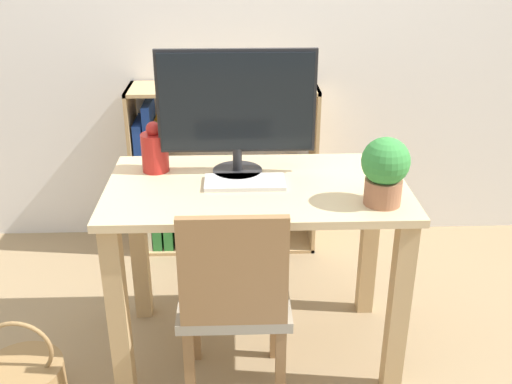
# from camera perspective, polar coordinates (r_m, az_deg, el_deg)

# --- Properties ---
(ground_plane) EXTENTS (10.00, 10.00, 0.00)m
(ground_plane) POSITION_cam_1_polar(r_m,az_deg,el_deg) (2.66, 0.08, -14.50)
(ground_plane) COLOR #997F5B
(wall_back) EXTENTS (8.00, 0.05, 2.60)m
(wall_back) POSITION_cam_1_polar(r_m,az_deg,el_deg) (3.18, -0.64, 17.77)
(wall_back) COLOR white
(wall_back) RESTS_ON ground_plane
(desk) EXTENTS (1.14, 0.63, 0.76)m
(desk) POSITION_cam_1_polar(r_m,az_deg,el_deg) (2.33, 0.08, -3.08)
(desk) COLOR #D8BC8C
(desk) RESTS_ON ground_plane
(monitor) EXTENTS (0.60, 0.19, 0.49)m
(monitor) POSITION_cam_1_polar(r_m,az_deg,el_deg) (2.27, -1.86, 8.17)
(monitor) COLOR #232326
(monitor) RESTS_ON desk
(keyboard) EXTENTS (0.30, 0.15, 0.02)m
(keyboard) POSITION_cam_1_polar(r_m,az_deg,el_deg) (2.26, -1.07, 0.93)
(keyboard) COLOR silver
(keyboard) RESTS_ON desk
(vase) EXTENTS (0.11, 0.11, 0.20)m
(vase) POSITION_cam_1_polar(r_m,az_deg,el_deg) (2.39, -9.61, 3.96)
(vase) COLOR #B2231E
(vase) RESTS_ON desk
(potted_plant) EXTENTS (0.17, 0.17, 0.24)m
(potted_plant) POSITION_cam_1_polar(r_m,az_deg,el_deg) (2.10, 12.18, 2.15)
(potted_plant) COLOR #9E6647
(potted_plant) RESTS_ON desk
(chair) EXTENTS (0.40, 0.40, 0.83)m
(chair) POSITION_cam_1_polar(r_m,az_deg,el_deg) (2.16, -2.10, -9.95)
(chair) COLOR #9E937F
(chair) RESTS_ON ground_plane
(bookshelf) EXTENTS (0.97, 0.28, 0.90)m
(bookshelf) POSITION_cam_1_polar(r_m,az_deg,el_deg) (3.26, -6.27, 1.01)
(bookshelf) COLOR tan
(bookshelf) RESTS_ON ground_plane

